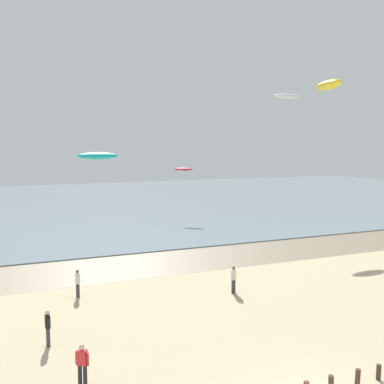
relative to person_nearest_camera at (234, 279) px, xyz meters
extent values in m
cube|color=#84755B|center=(-2.81, 8.59, -0.91)|extent=(120.00, 7.10, 0.01)
cube|color=gray|center=(-2.81, 47.14, -0.87)|extent=(160.00, 70.00, 0.10)
cylinder|color=#413825|center=(-1.93, -11.56, -0.58)|extent=(0.24, 0.21, 0.69)
cylinder|color=#4C2F24|center=(-0.74, -11.66, -0.55)|extent=(0.20, 0.23, 0.74)
cylinder|color=#45332C|center=(0.44, -11.52, -0.61)|extent=(0.21, 0.19, 0.63)
cylinder|color=#383842|center=(-0.09, -0.07, -0.48)|extent=(0.16, 0.16, 0.88)
cylinder|color=#383842|center=(0.09, 0.07, -0.48)|extent=(0.16, 0.16, 0.88)
cube|color=white|center=(0.00, 0.00, 0.26)|extent=(0.42, 0.39, 0.60)
sphere|color=brown|center=(0.00, 0.00, 0.68)|extent=(0.22, 0.22, 0.22)
cylinder|color=white|center=(-0.19, -0.15, 0.21)|extent=(0.09, 0.09, 0.52)
cylinder|color=white|center=(0.19, 0.15, 0.21)|extent=(0.09, 0.09, 0.52)
cylinder|color=#383842|center=(-9.17, 3.06, -0.48)|extent=(0.16, 0.16, 0.88)
cylinder|color=#383842|center=(-9.14, 2.84, -0.48)|extent=(0.16, 0.16, 0.88)
cube|color=white|center=(-9.16, 2.95, 0.26)|extent=(0.27, 0.39, 0.60)
sphere|color=brown|center=(-9.16, 2.95, 0.68)|extent=(0.22, 0.22, 0.22)
cylinder|color=white|center=(-9.19, 3.19, 0.21)|extent=(0.09, 0.09, 0.52)
cylinder|color=white|center=(-9.13, 2.71, 0.21)|extent=(0.09, 0.09, 0.52)
cylinder|color=#232328|center=(-10.61, -7.48, -0.48)|extent=(0.16, 0.16, 0.88)
cylinder|color=#232328|center=(-10.43, -7.62, -0.48)|extent=(0.16, 0.16, 0.88)
cube|color=red|center=(-10.52, -7.55, 0.26)|extent=(0.42, 0.39, 0.60)
sphere|color=beige|center=(-10.52, -7.55, 0.68)|extent=(0.22, 0.22, 0.22)
cylinder|color=red|center=(-10.71, -7.41, 0.21)|extent=(0.09, 0.09, 0.52)
cylinder|color=red|center=(-10.33, -7.69, 0.21)|extent=(0.09, 0.09, 0.52)
cylinder|color=#383842|center=(-11.43, -3.45, -0.48)|extent=(0.16, 0.16, 0.88)
cylinder|color=#383842|center=(-11.44, -3.23, -0.48)|extent=(0.16, 0.16, 0.88)
cube|color=black|center=(-11.43, -3.34, 0.26)|extent=(0.23, 0.37, 0.60)
sphere|color=beige|center=(-11.43, -3.34, 0.68)|extent=(0.22, 0.22, 0.22)
cylinder|color=black|center=(-11.43, -3.58, 0.21)|extent=(0.09, 0.09, 0.52)
cylinder|color=black|center=(-11.44, -3.10, 0.21)|extent=(0.09, 0.09, 0.52)
ellipsoid|color=white|center=(14.54, 15.94, 13.34)|extent=(3.34, 1.32, 0.60)
ellipsoid|color=red|center=(7.26, 27.24, 5.31)|extent=(2.32, 2.10, 0.43)
ellipsoid|color=yellow|center=(6.41, -0.56, 12.17)|extent=(2.28, 3.75, 0.62)
ellipsoid|color=#19B2B7|center=(-8.50, -0.98, 7.81)|extent=(2.12, 0.83, 0.50)
camera|label=1|loc=(-12.93, -24.45, 8.42)|focal=42.23mm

